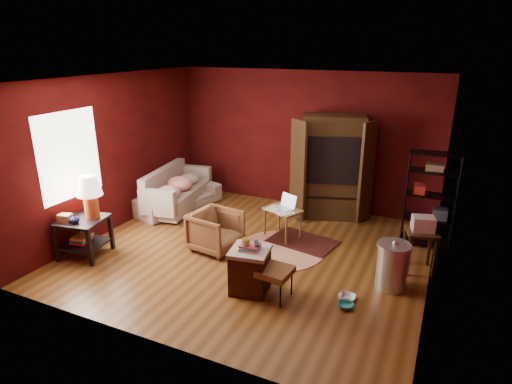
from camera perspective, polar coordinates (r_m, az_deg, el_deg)
room at (r=6.66m, az=-1.09°, el=2.77°), size 5.54×5.04×2.84m
sofa at (r=9.03m, az=-10.42°, el=0.02°), size 1.02×1.96×0.74m
armchair at (r=7.15m, az=-5.41°, el=-4.94°), size 0.77×0.80×0.74m
pet_bowl_steel at (r=6.05m, az=12.08°, el=-12.88°), size 0.25×0.08×0.24m
pet_bowl_turquoise at (r=5.89m, az=11.93°, el=-14.02°), size 0.22×0.10×0.21m
vase at (r=7.22m, az=-23.05°, el=-3.31°), size 0.18×0.19×0.15m
mug at (r=5.78m, az=-1.44°, el=-6.59°), size 0.15×0.13×0.12m
side_table at (r=7.33m, az=-21.70°, el=-2.09°), size 0.79×0.79×1.33m
sofa_cushions at (r=8.99m, az=-10.68°, el=0.06°), size 1.03×1.98×0.79m
hamper at (r=6.01m, az=-0.81°, el=-10.26°), size 0.60×0.60×0.73m
footstool at (r=5.83m, az=2.53°, el=-10.69°), size 0.47×0.47×0.44m
rug_round at (r=7.27m, az=3.24°, el=-7.67°), size 1.92×1.92×0.01m
rug_oriental at (r=7.57m, az=6.24°, el=-6.54°), size 1.24×0.94×0.01m
laptop_desk at (r=7.55m, az=3.63°, el=-2.66°), size 0.75×0.66×0.77m
tv_armoire at (r=8.41m, az=10.05°, el=3.51°), size 1.52×1.13×2.02m
wire_shelving at (r=7.64m, az=22.33°, el=-0.50°), size 0.82×0.38×1.64m
small_stand at (r=6.83m, az=21.28°, el=-4.83°), size 0.54×0.54×0.88m
trash_can at (r=6.36m, az=17.69°, el=-9.35°), size 0.50×0.50×0.73m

